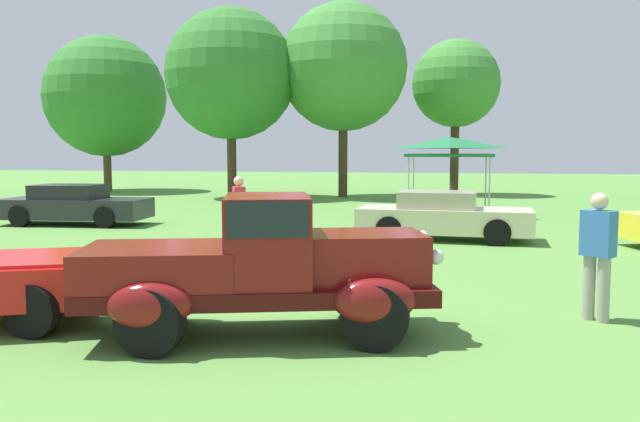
# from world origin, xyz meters

# --- Properties ---
(ground_plane) EXTENTS (120.00, 120.00, 0.00)m
(ground_plane) POSITION_xyz_m (0.00, 0.00, 0.00)
(ground_plane) COLOR #568C3D
(feature_pickup_truck) EXTENTS (4.38, 2.70, 1.70)m
(feature_pickup_truck) POSITION_xyz_m (0.21, -0.42, 0.86)
(feature_pickup_truck) COLOR #400B0B
(feature_pickup_truck) RESTS_ON ground_plane
(show_car_charcoal) EXTENTS (4.54, 2.06, 1.22)m
(show_car_charcoal) POSITION_xyz_m (-8.87, 9.72, 0.60)
(show_car_charcoal) COLOR #28282D
(show_car_charcoal) RESTS_ON ground_plane
(show_car_cream) EXTENTS (4.37, 1.90, 1.22)m
(show_car_cream) POSITION_xyz_m (2.20, 8.61, 0.60)
(show_car_cream) COLOR beige
(show_car_cream) RESTS_ON ground_plane
(spectator_near_truck) EXTENTS (0.40, 0.47, 1.69)m
(spectator_near_truck) POSITION_xyz_m (-2.12, 5.49, 0.91)
(spectator_near_truck) COLOR #283351
(spectator_near_truck) RESTS_ON ground_plane
(spectator_between_cars) EXTENTS (0.46, 0.44, 1.69)m
(spectator_between_cars) POSITION_xyz_m (4.32, 1.11, 0.91)
(spectator_between_cars) COLOR #9E998E
(spectator_between_cars) RESTS_ON ground_plane
(canopy_tent_left_field) EXTENTS (2.81, 2.81, 2.71)m
(canopy_tent_left_field) POSITION_xyz_m (2.29, 14.25, 2.42)
(canopy_tent_left_field) COLOR #B7B7BC
(canopy_tent_left_field) RESTS_ON ground_plane
(treeline_far_left) EXTENTS (6.67, 6.67, 8.61)m
(treeline_far_left) POSITION_xyz_m (-16.62, 25.06, 5.26)
(treeline_far_left) COLOR brown
(treeline_far_left) RESTS_ON ground_plane
(treeline_mid_left) EXTENTS (6.21, 6.21, 8.99)m
(treeline_mid_left) POSITION_xyz_m (-8.02, 21.59, 5.87)
(treeline_mid_left) COLOR #47331E
(treeline_mid_left) RESTS_ON ground_plane
(treeline_center) EXTENTS (6.16, 6.16, 9.35)m
(treeline_center) POSITION_xyz_m (-2.88, 23.18, 6.26)
(treeline_center) COLOR #47331E
(treeline_center) RESTS_ON ground_plane
(treeline_mid_right) EXTENTS (4.45, 4.45, 7.90)m
(treeline_mid_right) POSITION_xyz_m (2.45, 26.01, 5.64)
(treeline_mid_right) COLOR #47331E
(treeline_mid_right) RESTS_ON ground_plane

